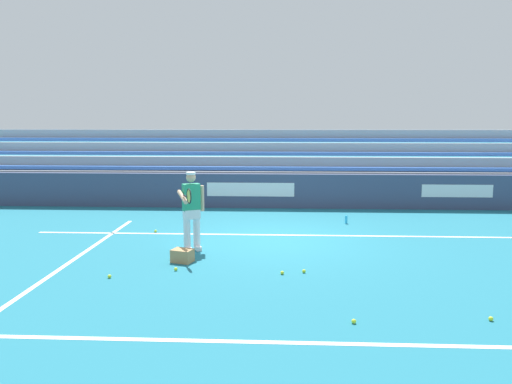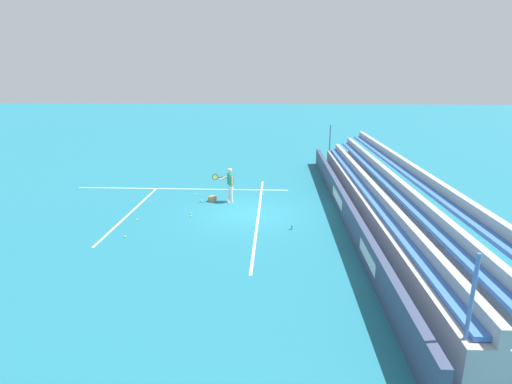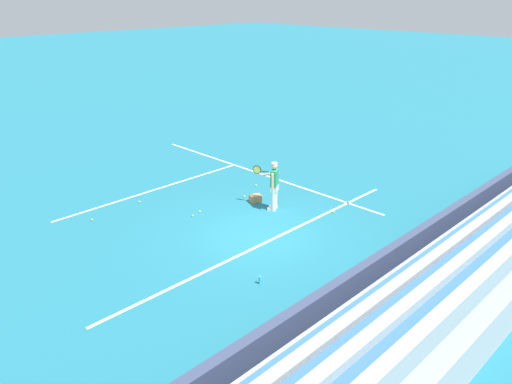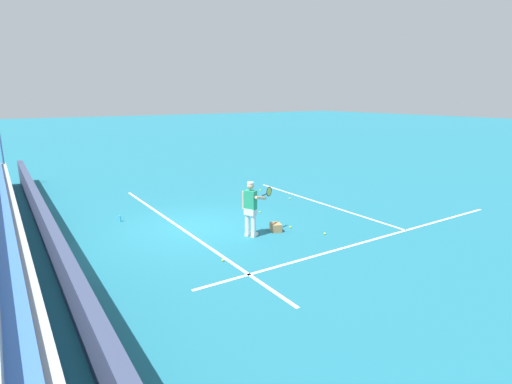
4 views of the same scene
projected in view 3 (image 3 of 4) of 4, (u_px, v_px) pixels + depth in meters
The scene contains 16 objects.
ground_plane at pixel (258, 236), 15.51m from camera, with size 160.00×160.00×0.00m, color #1E6B7F.
court_baseline_white at pixel (269, 241), 15.18m from camera, with size 12.00×0.10×0.01m, color white.
court_sideline_white at pixel (258, 173), 20.83m from camera, with size 0.10×12.00×0.01m, color white.
court_service_line_white at pixel (156, 189), 19.10m from camera, with size 8.22×0.10×0.01m, color white.
back_wall_sponsor_board at pixel (381, 272), 12.46m from camera, with size 22.80×0.25×1.10m.
bleacher_stand at pixel (453, 295), 11.21m from camera, with size 21.66×2.40×2.95m.
tennis_player at pixel (274, 185), 17.04m from camera, with size 0.57×1.07×1.71m.
ball_box_cardboard at pixel (255, 198), 17.95m from camera, with size 0.40×0.30×0.26m, color #A87F51.
tennis_ball_by_box at pixel (333, 212), 17.09m from camera, with size 0.07×0.07×0.07m, color #CCE533.
tennis_ball_near_player at pixel (200, 211), 17.14m from camera, with size 0.07×0.07×0.07m, color #CCE533.
tennis_ball_toward_net at pixel (140, 202), 17.92m from camera, with size 0.07×0.07×0.07m, color #CCE533.
tennis_ball_on_baseline at pixel (92, 220), 16.50m from camera, with size 0.07×0.07×0.07m, color #CCE533.
tennis_ball_stray_back at pixel (244, 196), 18.38m from camera, with size 0.07×0.07×0.07m, color #CCE533.
tennis_ball_far_left at pixel (256, 185), 19.43m from camera, with size 0.07×0.07×0.07m, color #CCE533.
tennis_ball_far_right at pixel (193, 216), 16.80m from camera, with size 0.07×0.07×0.07m, color #CCE533.
water_bottle at pixel (260, 280), 12.92m from camera, with size 0.07×0.07×0.22m, color #33B2E5.
Camera 3 is at (-9.88, -9.74, 7.07)m, focal length 35.00 mm.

